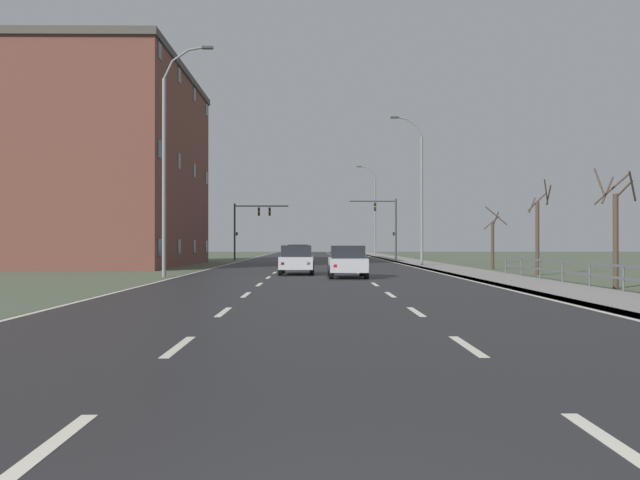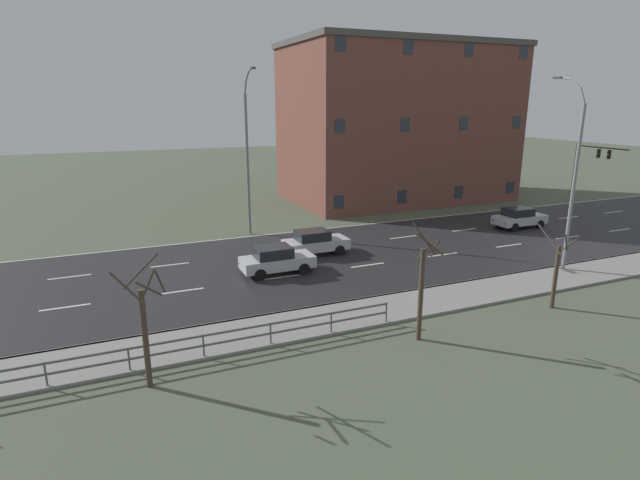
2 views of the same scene
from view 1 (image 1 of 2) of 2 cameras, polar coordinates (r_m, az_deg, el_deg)
ground_plane at (r=51.44m, az=-0.41°, el=-2.22°), size 160.00×160.00×0.12m
road_asphalt_strip at (r=63.43m, az=-0.45°, el=-1.78°), size 14.00×120.00×0.03m
sidewalk_right at (r=64.01m, az=7.12°, el=-1.72°), size 3.00×120.00×0.12m
guardrail at (r=23.70m, az=24.44°, el=-2.62°), size 0.07×26.44×1.00m
street_lamp_midground at (r=48.39m, az=8.50°, el=4.01°), size 2.32×0.24×10.78m
street_lamp_distant at (r=83.76m, az=4.63°, el=2.38°), size 2.41×0.24×11.34m
street_lamp_left_bank at (r=34.40m, az=-12.90°, el=6.36°), size 2.54×0.24×11.56m
traffic_signal_right at (r=65.38m, az=5.79°, el=1.70°), size 4.59×0.36×6.02m
traffic_signal_left at (r=66.27m, az=-6.10°, el=1.64°), size 5.39×0.36×5.60m
car_near_right at (r=32.45m, az=2.35°, el=-1.83°), size 1.85×4.11×1.57m
car_far_left at (r=35.84m, az=-1.99°, el=-1.68°), size 1.86×4.11×1.57m
car_near_left at (r=52.97m, az=-1.86°, el=-1.22°), size 1.86×4.11×1.57m
brick_building at (r=53.41m, az=-17.92°, el=5.88°), size 12.79×21.05×14.77m
bare_tree_near at (r=27.13m, az=23.86°, el=0.75°), size 1.49×1.71×4.55m
bare_tree_mid at (r=37.07m, az=18.08°, el=0.61°), size 1.14×1.35×5.03m
bare_tree_far at (r=44.27m, az=14.52°, el=-0.16°), size 1.43×1.37×4.02m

